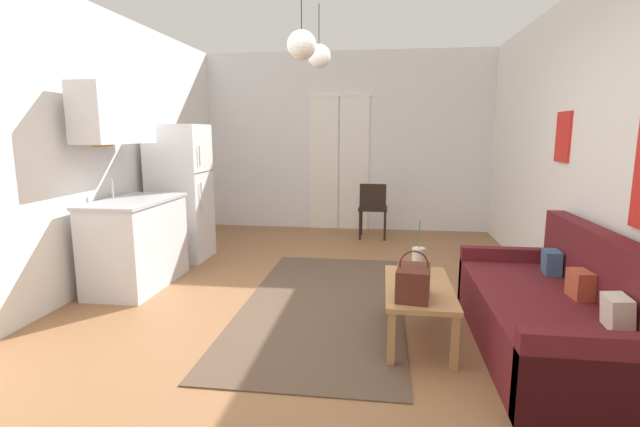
{
  "coord_description": "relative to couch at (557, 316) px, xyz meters",
  "views": [
    {
      "loc": [
        0.59,
        -3.53,
        1.55
      ],
      "look_at": [
        -0.05,
        1.21,
        0.71
      ],
      "focal_mm": 25.92,
      "sensor_mm": 36.0,
      "label": 1
    }
  ],
  "objects": [
    {
      "name": "kitchen_counter",
      "position": [
        -3.74,
        0.98,
        0.47
      ],
      "size": [
        0.62,
        1.14,
        2.0
      ],
      "color": "silver",
      "rests_on": "ground_plane"
    },
    {
      "name": "accent_chair",
      "position": [
        -1.37,
        3.44,
        0.21
      ],
      "size": [
        0.43,
        0.41,
        0.83
      ],
      "rotation": [
        0.0,
        0.0,
        3.12
      ],
      "color": "black",
      "rests_on": "ground_plane"
    },
    {
      "name": "wall_back",
      "position": [
        -1.85,
        4.17,
        1.12
      ],
      "size": [
        4.71,
        0.13,
        2.8
      ],
      "color": "silver",
      "rests_on": "ground_plane"
    },
    {
      "name": "area_rug",
      "position": [
        -1.76,
        0.7,
        -0.27
      ],
      "size": [
        1.42,
        3.02,
        0.01
      ],
      "primitive_type": "cube",
      "color": "brown",
      "rests_on": "ground_plane"
    },
    {
      "name": "wall_right",
      "position": [
        0.46,
        0.24,
        1.13
      ],
      "size": [
        0.12,
        7.96,
        2.8
      ],
      "color": "white",
      "rests_on": "ground_plane"
    },
    {
      "name": "wall_left",
      "position": [
        -4.15,
        0.24,
        1.13
      ],
      "size": [
        0.12,
        7.96,
        2.8
      ],
      "color": "white",
      "rests_on": "ground_plane"
    },
    {
      "name": "handbag",
      "position": [
        -1.02,
        -0.16,
        0.26
      ],
      "size": [
        0.26,
        0.34,
        0.34
      ],
      "color": "#512319",
      "rests_on": "coffee_table"
    },
    {
      "name": "pendant_lamp_far",
      "position": [
        -1.91,
        1.49,
        2.03
      ],
      "size": [
        0.24,
        0.24,
        0.61
      ],
      "color": "black"
    },
    {
      "name": "ground_plane",
      "position": [
        -1.84,
        0.24,
        -0.32
      ],
      "size": [
        5.11,
        8.36,
        0.1
      ],
      "primitive_type": "cube",
      "color": "#8E603D"
    },
    {
      "name": "coffee_table",
      "position": [
        -0.96,
        0.12,
        0.09
      ],
      "size": [
        0.49,
        1.02,
        0.41
      ],
      "color": "#B27F4C",
      "rests_on": "ground_plane"
    },
    {
      "name": "bamboo_vase",
      "position": [
        -0.94,
        0.41,
        0.25
      ],
      "size": [
        0.1,
        0.1,
        0.44
      ],
      "color": "beige",
      "rests_on": "coffee_table"
    },
    {
      "name": "pendant_lamp_near",
      "position": [
        -1.87,
        0.26,
        1.92
      ],
      "size": [
        0.22,
        0.22,
        0.72
      ],
      "color": "black"
    },
    {
      "name": "couch",
      "position": [
        0.0,
        0.0,
        0.0
      ],
      "size": [
        0.87,
        1.91,
        0.87
      ],
      "color": "#5B191E",
      "rests_on": "ground_plane"
    },
    {
      "name": "refrigerator",
      "position": [
        -3.7,
        2.04,
        0.55
      ],
      "size": [
        0.66,
        0.6,
        1.65
      ],
      "color": "white",
      "rests_on": "ground_plane"
    }
  ]
}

